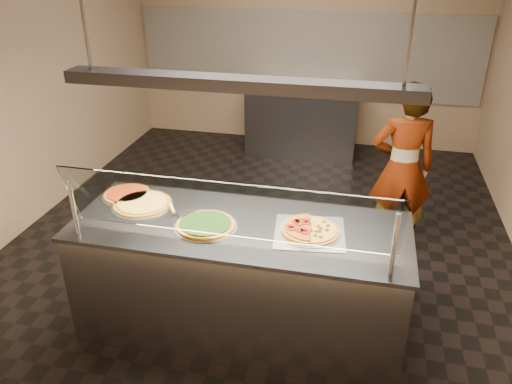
% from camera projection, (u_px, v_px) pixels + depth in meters
% --- Properties ---
extents(ground, '(5.00, 6.00, 0.02)m').
position_uv_depth(ground, '(261.00, 241.00, 5.13)').
color(ground, black).
rests_on(ground, ground).
extents(wall_back, '(5.00, 0.02, 3.00)m').
position_uv_depth(wall_back, '(307.00, 40.00, 7.07)').
color(wall_back, '#937A5E').
rests_on(wall_back, ground).
extents(wall_front, '(5.00, 0.02, 3.00)m').
position_uv_depth(wall_front, '(88.00, 320.00, 1.83)').
color(wall_front, '#937A5E').
rests_on(wall_front, ground).
extents(wall_left, '(0.02, 6.00, 3.00)m').
position_uv_depth(wall_left, '(15.00, 82.00, 4.95)').
color(wall_left, '#937A5E').
rests_on(wall_left, ground).
extents(tile_band, '(4.90, 0.02, 1.20)m').
position_uv_depth(tile_band, '(306.00, 55.00, 7.14)').
color(tile_band, silver).
rests_on(tile_band, wall_back).
extents(serving_counter, '(2.42, 0.94, 0.93)m').
position_uv_depth(serving_counter, '(241.00, 278.00, 3.78)').
color(serving_counter, '#B7B7BC').
rests_on(serving_counter, ground).
extents(sneeze_guard, '(2.18, 0.18, 0.54)m').
position_uv_depth(sneeze_guard, '(226.00, 211.00, 3.14)').
color(sneeze_guard, '#B7B7BC').
rests_on(sneeze_guard, serving_counter).
extents(perforated_tray, '(0.54, 0.54, 0.01)m').
position_uv_depth(perforated_tray, '(310.00, 232.00, 3.47)').
color(perforated_tray, silver).
rests_on(perforated_tray, serving_counter).
extents(half_pizza_pepperoni, '(0.25, 0.42, 0.05)m').
position_uv_depth(half_pizza_pepperoni, '(296.00, 227.00, 3.47)').
color(half_pizza_pepperoni, '#8B5818').
rests_on(half_pizza_pepperoni, perforated_tray).
extents(half_pizza_sausage, '(0.25, 0.42, 0.04)m').
position_uv_depth(half_pizza_sausage, '(324.00, 231.00, 3.44)').
color(half_pizza_sausage, '#8B5818').
rests_on(half_pizza_sausage, perforated_tray).
extents(pizza_spinach, '(0.45, 0.45, 0.03)m').
position_uv_depth(pizza_spinach, '(206.00, 224.00, 3.54)').
color(pizza_spinach, silver).
rests_on(pizza_spinach, serving_counter).
extents(pizza_cheese, '(0.47, 0.47, 0.03)m').
position_uv_depth(pizza_cheese, '(143.00, 203.00, 3.84)').
color(pizza_cheese, silver).
rests_on(pizza_cheese, serving_counter).
extents(pizza_tomato, '(0.39, 0.39, 0.03)m').
position_uv_depth(pizza_tomato, '(128.00, 194.00, 3.98)').
color(pizza_tomato, silver).
rests_on(pizza_tomato, serving_counter).
extents(pizza_spatula, '(0.27, 0.19, 0.02)m').
position_uv_depth(pizza_spatula, '(178.00, 210.00, 3.71)').
color(pizza_spatula, '#B7B7BC').
rests_on(pizza_spatula, pizza_spinach).
extents(prep_table, '(1.57, 0.74, 0.93)m').
position_uv_depth(prep_table, '(302.00, 120.00, 7.13)').
color(prep_table, '#414147').
rests_on(prep_table, ground).
extents(worker, '(0.66, 0.50, 1.66)m').
position_uv_depth(worker, '(402.00, 168.00, 4.72)').
color(worker, '#2F2B35').
rests_on(worker, ground).
extents(heat_lamp_housing, '(2.30, 0.18, 0.08)m').
position_uv_depth(heat_lamp_housing, '(237.00, 84.00, 3.11)').
color(heat_lamp_housing, '#414147').
rests_on(heat_lamp_housing, ceiling).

